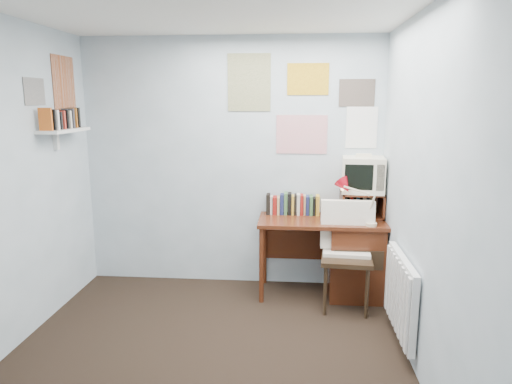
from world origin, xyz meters
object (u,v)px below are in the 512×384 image
(desk_chair, at_px, (346,259))
(crt_tv, at_px, (363,173))
(radiator, at_px, (401,295))
(wall_shelf, at_px, (64,130))
(tv_riser, at_px, (362,205))
(desk, at_px, (349,255))
(desk_lamp, at_px, (372,206))

(desk_chair, height_order, crt_tv, crt_tv)
(radiator, xyz_separation_m, wall_shelf, (-2.86, 0.55, 1.20))
(tv_riser, distance_m, radiator, 1.15)
(desk_chair, xyz_separation_m, crt_tv, (0.18, 0.44, 0.72))
(desk_chair, bearing_deg, wall_shelf, -173.51)
(radiator, relative_size, wall_shelf, 1.29)
(desk, xyz_separation_m, desk_lamp, (0.17, -0.20, 0.54))
(crt_tv, relative_size, radiator, 0.49)
(desk_chair, relative_size, desk_lamp, 2.54)
(desk, relative_size, wall_shelf, 1.94)
(tv_riser, distance_m, wall_shelf, 2.83)
(crt_tv, bearing_deg, desk, -127.71)
(desk_lamp, height_order, tv_riser, desk_lamp)
(desk_lamp, xyz_separation_m, radiator, (0.12, -0.73, -0.53))
(desk_lamp, xyz_separation_m, crt_tv, (-0.05, 0.33, 0.25))
(tv_riser, distance_m, crt_tv, 0.31)
(desk_chair, distance_m, crt_tv, 0.86)
(tv_riser, xyz_separation_m, radiator, (0.17, -1.04, -0.47))
(desk, height_order, wall_shelf, wall_shelf)
(crt_tv, bearing_deg, tv_riser, -90.50)
(wall_shelf, bearing_deg, crt_tv, 10.73)
(tv_riser, relative_size, crt_tv, 1.02)
(desk_chair, distance_m, wall_shelf, 2.76)
(crt_tv, xyz_separation_m, wall_shelf, (-2.69, -0.51, 0.42))
(desk, xyz_separation_m, wall_shelf, (-2.57, -0.38, 1.21))
(radiator, distance_m, wall_shelf, 3.15)
(desk_chair, bearing_deg, crt_tv, 72.66)
(crt_tv, height_order, radiator, crt_tv)
(desk, distance_m, crt_tv, 0.81)
(desk_chair, xyz_separation_m, desk_lamp, (0.22, 0.11, 0.47))
(desk, relative_size, desk_chair, 1.26)
(desk, relative_size, desk_lamp, 3.20)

